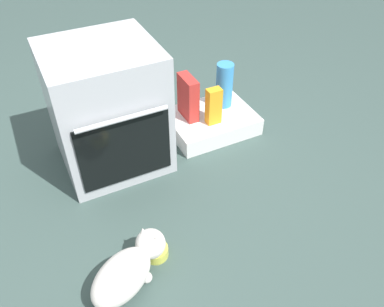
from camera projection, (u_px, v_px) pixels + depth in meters
name	position (u px, v px, depth m)	size (l,w,h in m)	color
ground	(142.00, 208.00, 2.10)	(8.00, 8.00, 0.00)	#384C47
oven	(107.00, 110.00, 2.16)	(0.58, 0.59, 0.73)	#B7BABF
pantry_cabinet	(211.00, 122.00, 2.59)	(0.55, 0.41, 0.12)	white
food_bowl	(156.00, 251.00, 1.85)	(0.12, 0.12, 0.08)	#D1D14C
cat	(127.00, 271.00, 1.68)	(0.60, 0.38, 0.21)	silver
juice_carton	(214.00, 106.00, 2.41)	(0.09, 0.06, 0.24)	orange
cereal_box	(188.00, 97.00, 2.45)	(0.07, 0.18, 0.28)	#B72D28
water_bottle	(224.00, 85.00, 2.54)	(0.11, 0.11, 0.30)	#388CD1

